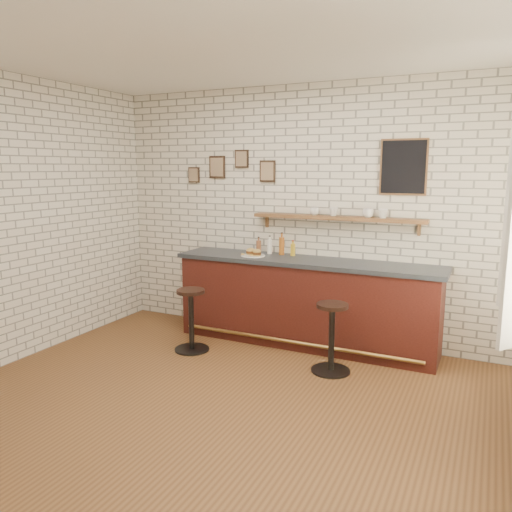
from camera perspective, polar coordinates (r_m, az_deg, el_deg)
The scene contains 17 objects.
ground at distance 4.60m, azimuth -3.43°, elevation -16.32°, with size 5.00×5.00×0.00m, color brown.
bar_counter at distance 5.84m, azimuth 5.63°, elevation -5.26°, with size 3.10×0.65×1.01m.
sandwich_plate at distance 5.91m, azimuth -0.34°, elevation 0.06°, with size 0.28×0.28×0.01m, color white.
ciabatta_sandwich at distance 5.90m, azimuth -0.25°, elevation 0.46°, with size 0.23×0.16×0.07m.
potato_chips at distance 5.91m, azimuth -0.53°, elevation 0.13°, with size 0.26×0.18×0.00m.
bitters_bottle_brown at distance 6.12m, azimuth 0.31°, elevation 1.11°, with size 0.06×0.06×0.20m.
bitters_bottle_white at distance 6.05m, azimuth 1.57°, elevation 1.11°, with size 0.06×0.06×0.22m.
bitters_bottle_amber at distance 5.99m, azimuth 2.95°, elevation 1.19°, with size 0.07×0.07×0.27m.
condiment_bottle_yellow at distance 5.94m, azimuth 4.23°, elevation 0.78°, with size 0.06×0.06×0.19m.
bar_stool_left at distance 5.69m, azimuth -7.41°, elevation -7.03°, with size 0.41×0.41×0.71m.
bar_stool_right at distance 5.13m, azimuth 8.63°, elevation -8.98°, with size 0.41×0.41×0.71m.
wall_shelf at distance 5.76m, azimuth 9.20°, elevation 4.30°, with size 2.00×0.18×0.18m.
shelf_cup_a at distance 5.83m, azimuth 6.71°, elevation 5.08°, with size 0.11×0.11×0.09m, color white.
shelf_cup_b at distance 5.76m, azimuth 8.85°, elevation 5.01°, with size 0.10×0.10×0.10m, color white.
shelf_cup_c at distance 5.66m, azimuth 12.69°, elevation 4.80°, with size 0.12×0.12×0.10m, color white.
shelf_cup_d at distance 5.63m, azimuth 14.32°, elevation 4.73°, with size 0.11×0.11×0.10m, color white.
back_wall_decor at distance 5.86m, azimuth 7.92°, elevation 10.00°, with size 2.96×0.02×0.56m.
Camera 1 is at (2.02, -3.60, 2.05)m, focal length 35.00 mm.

